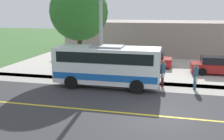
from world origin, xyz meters
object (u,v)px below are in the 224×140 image
parked_car_near (148,60)px  commercial_building (160,36)px  street_light_pole (100,28)px  shuttle_bus_front (107,64)px  pedestrian_waiting (163,72)px  pedestrian_with_bags (195,76)px  parked_car_far (218,66)px  tree_curbside (79,12)px

parked_car_near → commercial_building: size_ratio=0.20×
street_light_pole → shuttle_bus_front: bearing=56.7°
shuttle_bus_front → pedestrian_waiting: size_ratio=3.97×
pedestrian_waiting → commercial_building: size_ratio=0.08×
parked_car_near → street_light_pole: bearing=-22.7°
commercial_building → pedestrian_with_bags: bearing=10.4°
parked_car_near → parked_car_far: size_ratio=1.01×
pedestrian_with_bags → commercial_building: bearing=-169.6°
parked_car_near → tree_curbside: bearing=-52.0°
shuttle_bus_front → parked_car_far: 9.81m
pedestrian_with_bags → parked_car_near: bearing=-150.5°
shuttle_bus_front → tree_curbside: 5.47m
parked_car_near → pedestrian_with_bags: bearing=29.5°
street_light_pole → commercial_building: street_light_pole is taller
parked_car_near → commercial_building: bearing=176.3°
pedestrian_with_bags → tree_curbside: (-2.39, -8.89, 4.11)m
shuttle_bus_front → commercial_building: bearing=170.4°
pedestrian_with_bags → commercial_building: size_ratio=0.08×
street_light_pole → pedestrian_waiting: bearing=96.3°
pedestrian_with_bags → shuttle_bus_front: bearing=-84.9°
pedestrian_with_bags → parked_car_far: pedestrian_with_bags is taller
pedestrian_waiting → parked_car_near: (-6.15, -1.54, -0.30)m
shuttle_bus_front → tree_curbside: size_ratio=0.98×
street_light_pole → commercial_building: size_ratio=0.32×
pedestrian_waiting → tree_curbside: 8.16m
street_light_pole → tree_curbside: bearing=-135.9°
pedestrian_with_bags → parked_car_far: size_ratio=0.40×
shuttle_bus_front → street_light_pole: (-0.37, -0.57, 2.41)m
pedestrian_with_bags → street_light_pole: size_ratio=0.25×
parked_car_near → parked_car_far: same height
pedestrian_with_bags → parked_car_near: (-6.48, -3.66, -0.26)m
shuttle_bus_front → pedestrian_with_bags: shuttle_bus_front is taller
parked_car_far → commercial_building: commercial_building is taller
pedestrian_with_bags → commercial_building: commercial_building is taller
shuttle_bus_front → tree_curbside: bearing=-133.8°
parked_car_far → shuttle_bus_front: bearing=-55.8°
shuttle_bus_front → parked_car_near: (-7.00, 2.20, -0.88)m
shuttle_bus_front → street_light_pole: street_light_pole is taller
shuttle_bus_front → tree_curbside: (-2.91, -3.03, 3.50)m
pedestrian_waiting → street_light_pole: 5.26m
parked_car_near → commercial_building: 10.01m
parked_car_far → commercial_building: bearing=-155.4°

